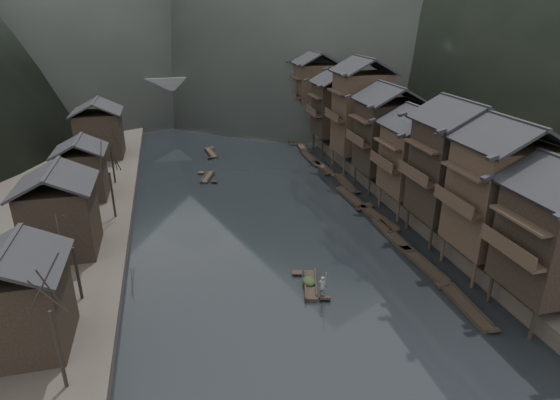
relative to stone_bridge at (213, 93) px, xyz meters
name	(u,v)px	position (x,y,z in m)	size (l,w,h in m)	color
water	(303,288)	(0.00, -72.00, -5.11)	(300.00, 300.00, 0.00)	black
right_bank	(429,138)	(35.00, -32.00, -4.21)	(40.00, 200.00, 1.80)	#2D2823
stilt_houses	(392,124)	(17.28, -52.02, 3.77)	(9.00, 67.60, 16.37)	black
left_houses	(76,171)	(-20.50, -51.88, 0.55)	(8.10, 53.20, 8.73)	black
bare_trees	(95,196)	(-17.00, -63.19, 1.56)	(3.94, 41.04, 7.88)	black
moored_sampans	(347,191)	(11.88, -51.65, -4.91)	(3.16, 60.97, 0.47)	black
midriver_boats	(210,162)	(-4.39, -35.05, -4.91)	(3.80, 17.89, 0.45)	black
stone_bridge	(213,93)	(0.00, 0.00, 0.00)	(40.00, 6.00, 9.00)	#4C4C4F
hero_sampan	(311,285)	(0.70, -72.05, -4.91)	(2.26, 5.13, 0.44)	black
cargo_heap	(309,278)	(0.63, -71.83, -4.34)	(1.12, 1.47, 0.67)	black
boatman	(322,283)	(1.17, -73.77, -3.78)	(0.65, 0.43, 1.79)	#5F5F62
bamboo_pole	(326,256)	(1.37, -73.77, -1.20)	(0.06, 0.06, 3.90)	#8C7A51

